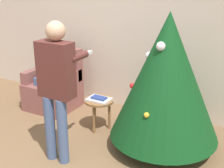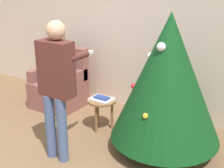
{
  "view_description": "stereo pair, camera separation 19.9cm",
  "coord_description": "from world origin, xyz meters",
  "px_view_note": "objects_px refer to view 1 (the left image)",
  "views": [
    {
      "loc": [
        2.09,
        -2.1,
        2.12
      ],
      "look_at": [
        0.47,
        0.83,
        0.91
      ],
      "focal_mm": 50.0,
      "sensor_mm": 36.0,
      "label": 1
    },
    {
      "loc": [
        2.27,
        -2.0,
        2.12
      ],
      "look_at": [
        0.47,
        0.83,
        0.91
      ],
      "focal_mm": 50.0,
      "sensor_mm": 36.0,
      "label": 2
    }
  ],
  "objects_px": {
    "person_seated": "(52,67)",
    "person_standing": "(56,81)",
    "christmas_tree": "(166,77)",
    "side_stool": "(99,105)",
    "armchair": "(54,88)"
  },
  "relations": [
    {
      "from": "person_standing",
      "to": "christmas_tree",
      "type": "bearing_deg",
      "value": 39.88
    },
    {
      "from": "armchair",
      "to": "person_seated",
      "type": "bearing_deg",
      "value": -90.0
    },
    {
      "from": "person_seated",
      "to": "side_stool",
      "type": "relative_size",
      "value": 2.82
    },
    {
      "from": "person_seated",
      "to": "person_standing",
      "type": "relative_size",
      "value": 0.77
    },
    {
      "from": "armchair",
      "to": "side_stool",
      "type": "distance_m",
      "value": 1.1
    },
    {
      "from": "armchair",
      "to": "christmas_tree",
      "type": "bearing_deg",
      "value": -9.75
    },
    {
      "from": "person_seated",
      "to": "christmas_tree",
      "type": "bearing_deg",
      "value": -8.97
    },
    {
      "from": "side_stool",
      "to": "person_seated",
      "type": "bearing_deg",
      "value": 164.52
    },
    {
      "from": "christmas_tree",
      "to": "person_seated",
      "type": "xyz_separation_m",
      "value": [
        -2.01,
        0.32,
        -0.25
      ]
    },
    {
      "from": "armchair",
      "to": "person_standing",
      "type": "height_order",
      "value": "person_standing"
    },
    {
      "from": "armchair",
      "to": "person_seated",
      "type": "xyz_separation_m",
      "value": [
        0.0,
        -0.03,
        0.36
      ]
    },
    {
      "from": "christmas_tree",
      "to": "armchair",
      "type": "height_order",
      "value": "christmas_tree"
    },
    {
      "from": "christmas_tree",
      "to": "person_seated",
      "type": "height_order",
      "value": "christmas_tree"
    },
    {
      "from": "person_seated",
      "to": "side_stool",
      "type": "bearing_deg",
      "value": -15.48
    },
    {
      "from": "christmas_tree",
      "to": "side_stool",
      "type": "bearing_deg",
      "value": 178.45
    }
  ]
}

